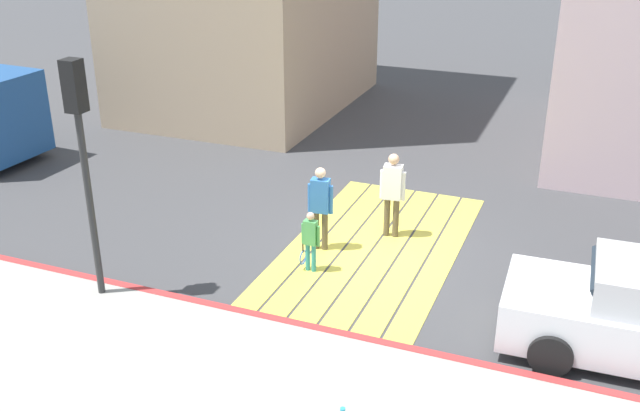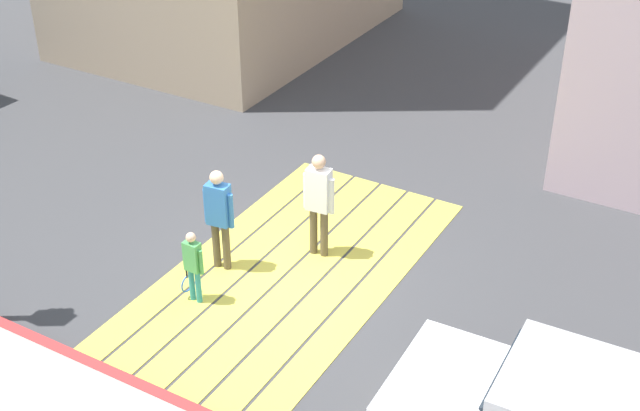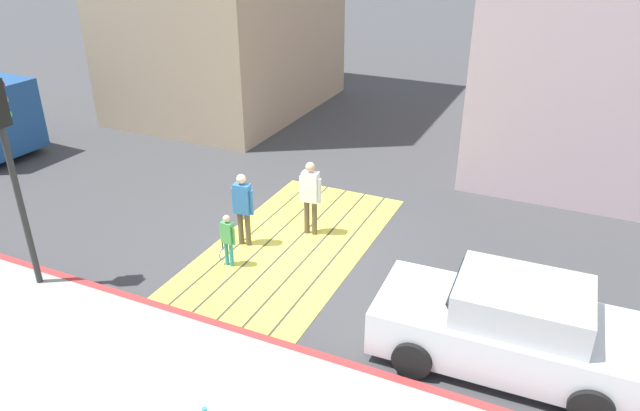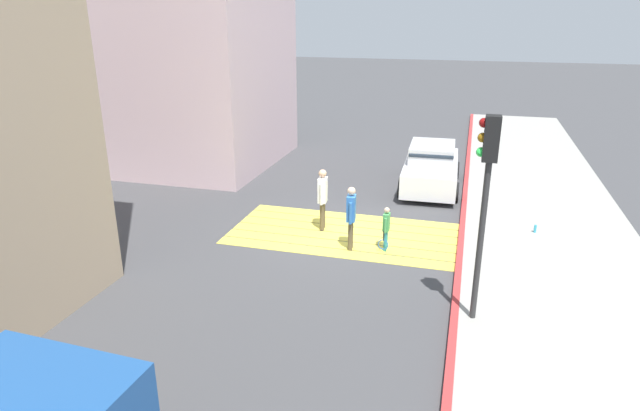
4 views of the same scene
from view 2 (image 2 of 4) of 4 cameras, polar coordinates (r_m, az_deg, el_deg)
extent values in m
plane|color=#424244|center=(13.68, -2.04, -4.37)|extent=(120.00, 120.00, 0.00)
cube|color=#EAD64C|center=(13.13, 3.10, -6.09)|extent=(6.40, 0.50, 0.01)
cube|color=#EAD64C|center=(13.33, 0.99, -5.38)|extent=(6.40, 0.50, 0.01)
cube|color=#EAD64C|center=(13.56, -1.05, -4.69)|extent=(6.40, 0.50, 0.01)
cube|color=#EAD64C|center=(13.80, -3.01, -4.02)|extent=(6.40, 0.50, 0.01)
cube|color=#EAD64C|center=(14.05, -4.90, -3.36)|extent=(6.40, 0.50, 0.01)
cube|color=#EAD64C|center=(14.33, -6.72, -2.73)|extent=(6.40, 0.50, 0.01)
cube|color=#BC3333|center=(11.64, -10.68, -12.12)|extent=(0.16, 40.00, 0.13)
cube|color=silver|center=(10.00, 17.73, -12.61)|extent=(1.60, 2.11, 0.60)
cube|color=#1E2833|center=(10.13, 12.54, -11.43)|extent=(1.49, 0.38, 0.49)
cylinder|color=black|center=(11.45, 10.67, -11.19)|extent=(0.24, 0.67, 0.66)
cylinder|color=brown|center=(13.67, -6.83, -2.55)|extent=(0.12, 0.12, 0.82)
cylinder|color=brown|center=(13.59, -6.17, -2.71)|extent=(0.12, 0.12, 0.82)
cube|color=#3372BF|center=(13.23, -6.69, 0.07)|extent=(0.26, 0.38, 0.68)
sphere|color=beige|center=(13.00, -6.82, 1.84)|extent=(0.21, 0.21, 0.21)
cylinder|color=#3372BF|center=(13.36, -7.46, 0.01)|extent=(0.09, 0.09, 0.58)
cylinder|color=#3372BF|center=(13.17, -5.88, -0.37)|extent=(0.09, 0.09, 0.58)
cylinder|color=brown|center=(13.88, -0.43, -1.65)|extent=(0.13, 0.13, 0.85)
cylinder|color=brown|center=(13.81, 0.28, -1.82)|extent=(0.13, 0.13, 0.85)
cube|color=white|center=(13.43, -0.08, 1.06)|extent=(0.27, 0.39, 0.71)
sphere|color=tan|center=(13.20, -0.08, 2.89)|extent=(0.22, 0.22, 0.22)
cylinder|color=white|center=(13.55, -0.91, 0.99)|extent=(0.09, 0.09, 0.60)
cylinder|color=white|center=(13.39, 0.76, 0.61)|extent=(0.09, 0.09, 0.60)
cylinder|color=teal|center=(13.07, -8.41, -5.13)|extent=(0.09, 0.09, 0.57)
cylinder|color=teal|center=(13.00, -7.99, -5.30)|extent=(0.09, 0.09, 0.57)
cube|color=#4CA559|center=(12.73, -8.38, -3.32)|extent=(0.16, 0.25, 0.47)
sphere|color=beige|center=(12.55, -8.49, -2.08)|extent=(0.15, 0.15, 0.15)
cylinder|color=#4CA559|center=(12.85, -8.89, -3.29)|extent=(0.06, 0.06, 0.40)
cylinder|color=#4CA559|center=(12.67, -7.82, -3.71)|extent=(0.06, 0.06, 0.40)
cylinder|color=black|center=(13.03, -8.78, -4.22)|extent=(0.03, 0.03, 0.28)
torus|color=blue|center=(13.18, -8.69, -5.09)|extent=(0.28, 0.03, 0.28)
camera|label=1|loc=(4.07, -105.37, -28.74)|focal=41.64mm
camera|label=3|loc=(1.57, -83.34, -53.57)|focal=33.36mm
camera|label=4|loc=(20.97, -45.10, 17.38)|focal=30.46mm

